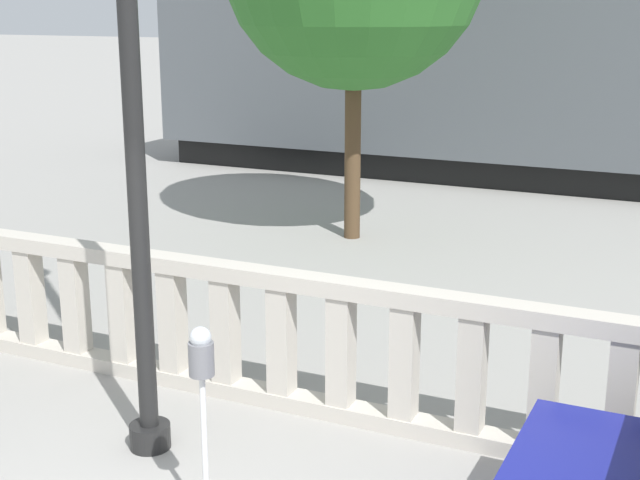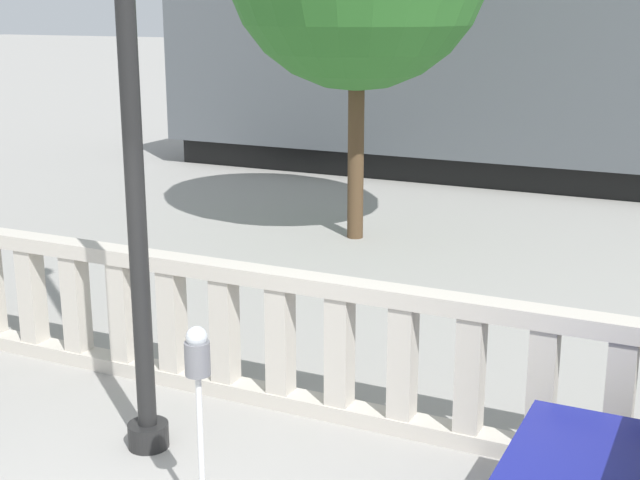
% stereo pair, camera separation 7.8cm
% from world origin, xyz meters
% --- Properties ---
extents(balustrade, '(17.02, 0.24, 1.24)m').
position_xyz_m(balustrade, '(-0.00, 2.77, 0.62)').
color(balustrade, '#BCB5A8').
rests_on(balustrade, ground).
extents(parking_meter, '(0.17, 0.17, 1.42)m').
position_xyz_m(parking_meter, '(0.11, 0.91, 1.14)').
color(parking_meter, silver).
rests_on(parking_meter, ground).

